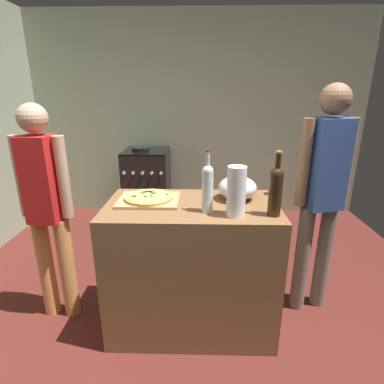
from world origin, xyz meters
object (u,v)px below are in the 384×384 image
at_px(mixing_bowl, 237,188).
at_px(person_in_red, 323,188).
at_px(paper_towel_roll, 236,192).
at_px(stove, 147,185).
at_px(wine_bottle_green, 276,189).
at_px(wine_bottle_clear, 207,186).
at_px(person_in_stripes, 46,205).
at_px(pizza, 149,197).

height_order(mixing_bowl, person_in_red, person_in_red).
bearing_deg(paper_towel_roll, person_in_red, 30.98).
distance_m(mixing_bowl, stove, 2.10).
relative_size(mixing_bowl, wine_bottle_green, 0.67).
distance_m(wine_bottle_clear, person_in_stripes, 1.13).
bearing_deg(wine_bottle_green, wine_bottle_clear, 172.89).
bearing_deg(person_in_stripes, mixing_bowl, 1.55).
bearing_deg(person_in_stripes, person_in_red, 4.12).
distance_m(mixing_bowl, wine_bottle_green, 0.34).
bearing_deg(person_in_stripes, pizza, -2.01).
distance_m(wine_bottle_green, stove, 2.44).
bearing_deg(person_in_red, wine_bottle_green, -138.35).
xyz_separation_m(mixing_bowl, person_in_stripes, (-1.31, -0.04, -0.12)).
height_order(mixing_bowl, person_in_stripes, person_in_stripes).
bearing_deg(pizza, person_in_red, 7.71).
relative_size(pizza, paper_towel_roll, 1.06).
height_order(paper_towel_roll, wine_bottle_clear, wine_bottle_clear).
relative_size(pizza, person_in_red, 0.19).
bearing_deg(pizza, person_in_stripes, 177.99).
bearing_deg(paper_towel_roll, pizza, 157.24).
bearing_deg(pizza, stove, 100.40).
height_order(paper_towel_roll, wine_bottle_green, wine_bottle_green).
relative_size(mixing_bowl, paper_towel_roll, 0.86).
distance_m(paper_towel_roll, stove, 2.35).
height_order(paper_towel_roll, person_in_stripes, person_in_stripes).
bearing_deg(wine_bottle_clear, person_in_stripes, 170.00).
height_order(mixing_bowl, stove, mixing_bowl).
height_order(mixing_bowl, paper_towel_roll, paper_towel_roll).
relative_size(wine_bottle_clear, person_in_red, 0.22).
xyz_separation_m(paper_towel_roll, wine_bottle_clear, (-0.16, 0.06, 0.01)).
height_order(wine_bottle_clear, person_in_red, person_in_red).
height_order(pizza, paper_towel_roll, paper_towel_roll).
height_order(person_in_stripes, person_in_red, person_in_red).
relative_size(pizza, mixing_bowl, 1.24).
bearing_deg(wine_bottle_clear, stove, 109.73).
bearing_deg(wine_bottle_green, stove, 118.35).
bearing_deg(wine_bottle_green, paper_towel_roll, -176.69).
bearing_deg(paper_towel_roll, mixing_bowl, 81.39).
bearing_deg(person_in_red, pizza, -172.29).
bearing_deg(person_in_stripes, stove, 78.50).
relative_size(paper_towel_roll, stove, 0.31).
bearing_deg(person_in_red, stove, 132.43).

